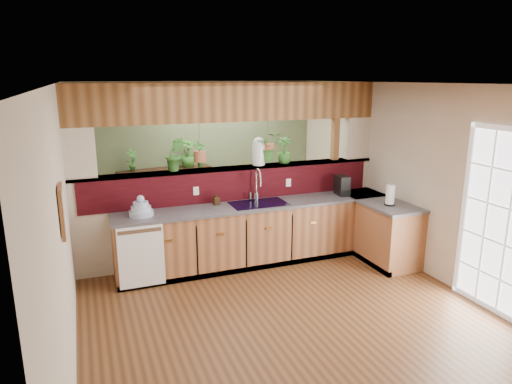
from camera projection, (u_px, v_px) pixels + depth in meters
name	position (u px, v px, depth m)	size (l,w,h in m)	color
ground	(268.00, 292.00, 5.83)	(4.60, 7.00, 0.01)	#533219
ceiling	(270.00, 84.00, 5.20)	(4.60, 7.00, 0.01)	brown
wall_back	(198.00, 151.00, 8.68)	(4.60, 0.02, 2.60)	beige
wall_left	(64.00, 214.00, 4.71)	(0.02, 7.00, 2.60)	beige
wall_right	(422.00, 179.00, 6.32)	(0.02, 7.00, 2.60)	beige
pass_through_partition	(236.00, 180.00, 6.77)	(4.60, 0.21, 2.60)	beige
pass_through_ledge	(234.00, 168.00, 6.72)	(4.60, 0.21, 0.04)	brown
header_beam	(233.00, 102.00, 6.49)	(4.60, 0.15, 0.55)	brown
sage_backwall	(198.00, 151.00, 8.66)	(4.55, 0.02, 2.55)	#5C6F4C
countertop	(298.00, 231.00, 6.80)	(4.14, 1.52, 0.90)	brown
dishwasher	(141.00, 256.00, 5.80)	(0.58, 0.03, 0.82)	white
navy_sink	(259.00, 209.00, 6.60)	(0.82, 0.50, 0.18)	black
french_door	(496.00, 224.00, 5.19)	(0.06, 1.02, 2.16)	white
framed_print	(62.00, 211.00, 3.94)	(0.04, 0.35, 0.45)	brown
faucet	(257.00, 183.00, 6.67)	(0.22, 0.22, 0.49)	#B7B7B2
dish_stack	(141.00, 209.00, 5.98)	(0.32, 0.32, 0.28)	#A9B8DB
soap_dispenser	(216.00, 199.00, 6.50)	(0.08, 0.08, 0.18)	#392715
coffee_maker	(342.00, 186.00, 7.03)	(0.16, 0.27, 0.30)	black
paper_towel	(390.00, 195.00, 6.47)	(0.15, 0.15, 0.32)	black
glass_jar	(259.00, 151.00, 6.80)	(0.19, 0.19, 0.42)	silver
ledge_plant_left	(175.00, 154.00, 6.35)	(0.26, 0.21, 0.48)	#2C6523
ledge_plant_right	(284.00, 150.00, 6.95)	(0.22, 0.22, 0.40)	#2C6523
hanging_plant_a	(200.00, 145.00, 6.45)	(0.22, 0.18, 0.55)	brown
hanging_plant_b	(268.00, 134.00, 6.79)	(0.39, 0.34, 0.55)	brown
shelving_console	(166.00, 198.00, 8.41)	(1.67, 0.45, 1.11)	black
shelf_plant_a	(132.00, 160.00, 8.03)	(0.21, 0.14, 0.40)	#2C6523
shelf_plant_b	(188.00, 153.00, 8.36)	(0.29, 0.29, 0.51)	#2C6523
floor_plant	(241.00, 206.00, 8.30)	(0.72, 0.62, 0.80)	#2C6523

